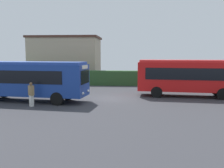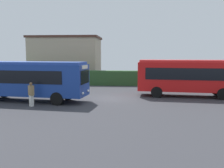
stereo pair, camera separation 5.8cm
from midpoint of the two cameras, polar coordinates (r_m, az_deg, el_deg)
The scene contains 6 objects.
ground_plane at distance 21.71m, azimuth -0.54°, elevation -3.36°, with size 64.00×64.00×0.00m, color #38383D.
bus_blue at distance 21.44m, azimuth -18.77°, elevation 1.18°, with size 10.04×3.65×3.23m.
bus_red at distance 23.55m, azimuth 16.93°, elevation 1.81°, with size 9.19×3.43×3.32m.
person_left at distance 19.27m, azimuth -18.05°, elevation -2.13°, with size 0.50×0.47×1.79m.
hedge_row at distance 31.09m, azimuth 0.96°, elevation 1.38°, with size 44.00×1.26×1.80m, color #2C5128.
depot_building at distance 37.84m, azimuth -10.50°, elevation 5.75°, with size 9.98×6.64×6.42m.
Camera 1 is at (1.79, -21.30, 3.81)m, focal length 40.01 mm.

